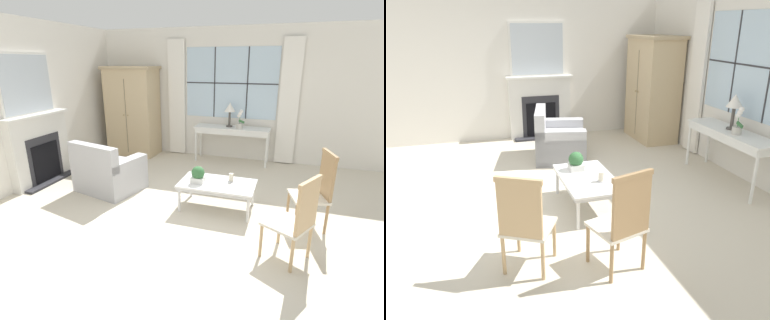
# 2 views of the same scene
# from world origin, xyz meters

# --- Properties ---
(ground_plane) EXTENTS (14.00, 14.00, 0.00)m
(ground_plane) POSITION_xyz_m (0.00, 0.00, 0.00)
(ground_plane) COLOR beige
(wall_back_windowed) EXTENTS (7.20, 0.14, 2.80)m
(wall_back_windowed) POSITION_xyz_m (0.00, 3.02, 1.40)
(wall_back_windowed) COLOR silver
(wall_back_windowed) RESTS_ON ground_plane
(wall_left) EXTENTS (0.06, 7.20, 2.80)m
(wall_left) POSITION_xyz_m (-3.03, 0.60, 1.40)
(wall_left) COLOR silver
(wall_left) RESTS_ON ground_plane
(fireplace) EXTENTS (0.34, 1.31, 2.25)m
(fireplace) POSITION_xyz_m (-2.91, 0.51, 0.74)
(fireplace) COLOR #2D2D33
(fireplace) RESTS_ON ground_plane
(armoire) EXTENTS (1.17, 0.72, 2.00)m
(armoire) POSITION_xyz_m (-2.18, 2.62, 1.01)
(armoire) COLOR tan
(armoire) RESTS_ON ground_plane
(console_table) EXTENTS (1.59, 0.45, 0.77)m
(console_table) POSITION_xyz_m (0.12, 2.71, 0.68)
(console_table) COLOR white
(console_table) RESTS_ON ground_plane
(table_lamp) EXTENTS (0.23, 0.23, 0.51)m
(table_lamp) POSITION_xyz_m (0.05, 2.75, 1.15)
(table_lamp) COLOR #4C4742
(table_lamp) RESTS_ON console_table
(potted_orchid) EXTENTS (0.17, 0.13, 0.39)m
(potted_orchid) POSITION_xyz_m (0.29, 2.66, 0.92)
(potted_orchid) COLOR #BCB7AD
(potted_orchid) RESTS_ON console_table
(armchair_upholstered) EXTENTS (1.13, 1.02, 0.87)m
(armchair_upholstered) POSITION_xyz_m (-1.56, 0.56, 0.30)
(armchair_upholstered) COLOR #B2B2B7
(armchair_upholstered) RESTS_ON ground_plane
(side_chair_wooden) EXTENTS (0.54, 0.54, 1.04)m
(side_chair_wooden) POSITION_xyz_m (1.70, 0.37, 0.57)
(side_chair_wooden) COLOR beige
(side_chair_wooden) RESTS_ON ground_plane
(accent_chair_wooden) EXTENTS (0.60, 0.60, 1.00)m
(accent_chair_wooden) POSITION_xyz_m (1.45, -0.49, 0.55)
(accent_chair_wooden) COLOR beige
(accent_chair_wooden) RESTS_ON ground_plane
(coffee_table) EXTENTS (1.10, 0.65, 0.41)m
(coffee_table) POSITION_xyz_m (0.36, 0.46, 0.37)
(coffee_table) COLOR silver
(coffee_table) RESTS_ON ground_plane
(potted_plant_small) EXTENTS (0.19, 0.19, 0.25)m
(potted_plant_small) POSITION_xyz_m (0.08, 0.39, 0.53)
(potted_plant_small) COLOR white
(potted_plant_small) RESTS_ON coffee_table
(pillar_candle) EXTENTS (0.09, 0.09, 0.14)m
(pillar_candle) POSITION_xyz_m (0.54, 0.57, 0.47)
(pillar_candle) COLOR silver
(pillar_candle) RESTS_ON coffee_table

